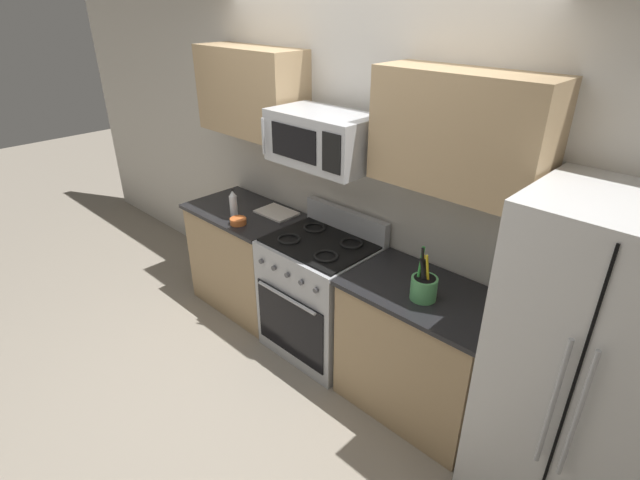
{
  "coord_description": "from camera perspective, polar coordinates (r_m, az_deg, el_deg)",
  "views": [
    {
      "loc": [
        2.12,
        -1.52,
        2.49
      ],
      "look_at": [
        0.12,
        0.54,
        1.03
      ],
      "focal_mm": 27.1,
      "sensor_mm": 36.0,
      "label": 1
    }
  ],
  "objects": [
    {
      "name": "counter_right",
      "position": [
        3.23,
        11.57,
        -12.69
      ],
      "size": [
        0.98,
        0.62,
        0.91
      ],
      "color": "tan",
      "rests_on": "ground"
    },
    {
      "name": "utensil_crock",
      "position": [
        2.86,
        12.16,
        -5.41
      ],
      "size": [
        0.15,
        0.15,
        0.33
      ],
      "color": "#59AD66",
      "rests_on": "counter_right"
    },
    {
      "name": "microwave",
      "position": [
        3.18,
        0.35,
        11.88
      ],
      "size": [
        0.72,
        0.44,
        0.34
      ],
      "color": "#B2B5BA"
    },
    {
      "name": "upper_cabinets_left",
      "position": [
        3.87,
        -8.15,
        16.95
      ],
      "size": [
        0.97,
        0.34,
        0.64
      ],
      "color": "tan"
    },
    {
      "name": "ground_plane",
      "position": [
        3.61,
        -7.74,
        -17.04
      ],
      "size": [
        16.0,
        16.0,
        0.0
      ],
      "primitive_type": "plane",
      "color": "gray"
    },
    {
      "name": "counter_left",
      "position": [
        4.23,
        -8.59,
        -2.12
      ],
      "size": [
        0.98,
        0.62,
        0.91
      ],
      "color": "tan",
      "rests_on": "ground"
    },
    {
      "name": "refrigerator",
      "position": [
        2.73,
        29.4,
        -13.59
      ],
      "size": [
        0.86,
        0.73,
        1.75
      ],
      "color": "silver",
      "rests_on": "ground"
    },
    {
      "name": "bottle_oil",
      "position": [
        2.93,
        20.74,
        -5.66
      ],
      "size": [
        0.05,
        0.05,
        0.2
      ],
      "color": "gold",
      "rests_on": "counter_right"
    },
    {
      "name": "cutting_board",
      "position": [
        3.93,
        -5.15,
        3.25
      ],
      "size": [
        0.32,
        0.23,
        0.02
      ],
      "primitive_type": "cube",
      "rotation": [
        0.0,
        0.0,
        0.02
      ],
      "color": "silver",
      "rests_on": "counter_left"
    },
    {
      "name": "wall_back",
      "position": [
        3.54,
        4.3,
        7.19
      ],
      "size": [
        8.0,
        0.1,
        2.6
      ],
      "primitive_type": "cube",
      "color": "beige",
      "rests_on": "ground"
    },
    {
      "name": "range_oven",
      "position": [
        3.66,
        0.01,
        -6.55
      ],
      "size": [
        0.76,
        0.66,
        1.09
      ],
      "color": "#B2B5BA",
      "rests_on": "ground"
    },
    {
      "name": "bottle_vinegar",
      "position": [
        3.9,
        -10.2,
        4.28
      ],
      "size": [
        0.06,
        0.06,
        0.23
      ],
      "color": "silver",
      "rests_on": "counter_left"
    },
    {
      "name": "prep_bowl",
      "position": [
        3.78,
        -9.64,
        2.25
      ],
      "size": [
        0.13,
        0.13,
        0.05
      ],
      "color": "#D1662D",
      "rests_on": "counter_left"
    },
    {
      "name": "upper_cabinets_right",
      "position": [
        2.73,
        16.24,
        12.04
      ],
      "size": [
        0.97,
        0.34,
        0.64
      ],
      "color": "tan"
    }
  ]
}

